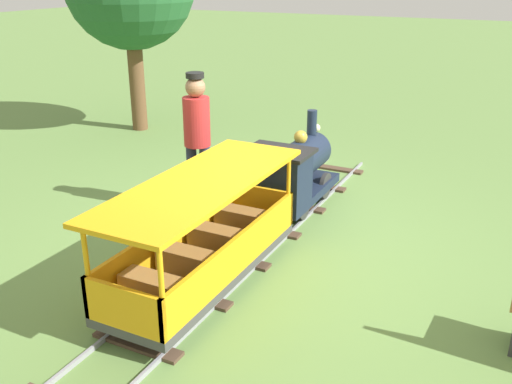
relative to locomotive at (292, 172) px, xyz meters
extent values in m
plane|color=#608442|center=(0.00, -0.80, -0.48)|extent=(60.00, 60.00, 0.00)
cube|color=gray|center=(-0.26, -1.03, -0.46)|extent=(0.03, 6.05, 0.04)
cube|color=gray|center=(0.26, -1.03, -0.46)|extent=(0.03, 6.05, 0.04)
cube|color=#4C3828|center=(0.00, -2.92, -0.47)|extent=(0.76, 0.14, 0.03)
cube|color=#4C3828|center=(0.00, -2.16, -0.47)|extent=(0.76, 0.14, 0.03)
cube|color=#4C3828|center=(0.00, -1.41, -0.47)|extent=(0.76, 0.14, 0.03)
cube|color=#4C3828|center=(0.00, -0.65, -0.47)|extent=(0.76, 0.14, 0.03)
cube|color=#4C3828|center=(0.00, 0.11, -0.47)|extent=(0.76, 0.14, 0.03)
cube|color=#4C3828|center=(0.00, 0.86, -0.47)|extent=(0.76, 0.14, 0.03)
cube|color=#4C3828|center=(0.00, 1.62, -0.47)|extent=(0.76, 0.14, 0.03)
cube|color=#192338|center=(0.00, 0.10, -0.27)|extent=(0.64, 1.40, 0.10)
cylinder|color=#192338|center=(0.00, 0.30, 0.08)|extent=(0.44, 0.85, 0.44)
cylinder|color=#B7932D|center=(0.00, 0.72, 0.08)|extent=(0.37, 0.02, 0.37)
cylinder|color=#192338|center=(0.00, 0.59, 0.45)|extent=(0.12, 0.12, 0.30)
sphere|color=#B7932D|center=(0.00, 0.25, 0.35)|extent=(0.16, 0.16, 0.16)
cube|color=#192338|center=(0.00, -0.38, 0.05)|extent=(0.64, 0.45, 0.55)
cube|color=black|center=(0.00, -0.38, 0.35)|extent=(0.72, 0.53, 0.04)
sphere|color=#F2EAB2|center=(0.00, 0.75, 0.34)|extent=(0.10, 0.10, 0.10)
cylinder|color=#2D2D2D|center=(-0.26, 0.45, -0.28)|extent=(0.05, 0.32, 0.32)
cylinder|color=#2D2D2D|center=(0.26, 0.45, -0.28)|extent=(0.05, 0.32, 0.32)
cylinder|color=#2D2D2D|center=(-0.26, -0.25, -0.28)|extent=(0.05, 0.32, 0.32)
cylinder|color=#2D2D2D|center=(0.26, -0.25, -0.28)|extent=(0.05, 0.32, 0.32)
cube|color=#3F3F3F|center=(0.00, -1.93, -0.30)|extent=(0.72, 2.25, 0.08)
cube|color=orange|center=(-0.34, -1.93, -0.09)|extent=(0.04, 2.25, 0.35)
cube|color=orange|center=(0.34, -1.93, -0.09)|extent=(0.04, 2.25, 0.35)
cube|color=orange|center=(0.00, -0.82, -0.09)|extent=(0.72, 0.04, 0.35)
cube|color=orange|center=(0.00, -3.03, -0.09)|extent=(0.72, 0.04, 0.35)
cylinder|color=orange|center=(-0.33, -0.85, 0.11)|extent=(0.04, 0.04, 0.75)
cylinder|color=orange|center=(0.33, -0.85, 0.11)|extent=(0.04, 0.04, 0.75)
cylinder|color=orange|center=(-0.33, -3.00, 0.11)|extent=(0.04, 0.04, 0.75)
cylinder|color=orange|center=(0.33, -3.00, 0.11)|extent=(0.04, 0.04, 0.75)
cube|color=orange|center=(0.00, -1.93, 0.51)|extent=(0.82, 2.35, 0.04)
cube|color=olive|center=(0.00, -2.66, -0.14)|extent=(0.56, 0.20, 0.24)
cube|color=olive|center=(0.00, -2.17, -0.14)|extent=(0.56, 0.20, 0.24)
cube|color=olive|center=(0.00, -1.68, -0.14)|extent=(0.56, 0.20, 0.24)
cube|color=olive|center=(0.00, -1.20, -0.14)|extent=(0.56, 0.20, 0.24)
cylinder|color=#262626|center=(-0.26, -1.14, -0.32)|extent=(0.04, 0.24, 0.24)
cylinder|color=#262626|center=(0.26, -1.14, -0.32)|extent=(0.04, 0.24, 0.24)
cylinder|color=#262626|center=(-0.26, -2.72, -0.32)|extent=(0.04, 0.24, 0.24)
cylinder|color=#262626|center=(0.26, -2.72, -0.32)|extent=(0.04, 0.24, 0.24)
cylinder|color=#282D47|center=(-1.04, -0.49, -0.08)|extent=(0.12, 0.12, 0.80)
cylinder|color=#282D47|center=(-0.86, -0.49, -0.08)|extent=(0.12, 0.12, 0.80)
cylinder|color=#B22828|center=(-0.95, -0.49, 0.59)|extent=(0.30, 0.30, 0.55)
sphere|color=#936B4C|center=(-0.95, -0.49, 0.98)|extent=(0.22, 0.22, 0.22)
cylinder|color=black|center=(-0.95, -0.49, 1.11)|extent=(0.20, 0.20, 0.06)
cylinder|color=brown|center=(-3.85, 2.16, 0.37)|extent=(0.26, 0.26, 1.70)
camera|label=1|loc=(2.42, -5.72, 2.18)|focal=39.98mm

